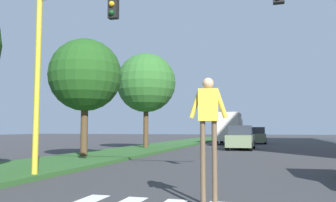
# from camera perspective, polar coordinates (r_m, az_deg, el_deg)

# --- Properties ---
(ground_plane) EXTENTS (140.00, 140.00, 0.00)m
(ground_plane) POSITION_cam_1_polar(r_m,az_deg,el_deg) (30.22, 14.92, -7.27)
(ground_plane) COLOR #38383A
(median_strip) EXTENTS (4.19, 64.00, 0.15)m
(median_strip) POSITION_cam_1_polar(r_m,az_deg,el_deg) (29.48, -1.11, -7.34)
(median_strip) COLOR #2D5B28
(median_strip) RESTS_ON ground_plane
(tree_mid) EXTENTS (3.70, 3.70, 5.96)m
(tree_mid) POSITION_cam_1_polar(r_m,az_deg,el_deg) (18.48, -13.26, 4.07)
(tree_mid) COLOR #4C3823
(tree_mid) RESTS_ON median_strip
(tree_far) EXTENTS (4.39, 4.39, 6.99)m
(tree_far) POSITION_cam_1_polar(r_m,az_deg,el_deg) (26.28, -3.57, 2.94)
(tree_far) COLOR #4C3823
(tree_far) RESTS_ON median_strip
(traffic_light_gantry) EXTENTS (8.45, 0.30, 6.00)m
(traffic_light_gantry) POSITION_cam_1_polar(r_m,az_deg,el_deg) (10.53, -9.18, 11.17)
(traffic_light_gantry) COLOR gold
(traffic_light_gantry) RESTS_ON median_strip
(pedestrian_performer) EXTENTS (0.75, 0.29, 2.49)m
(pedestrian_performer) POSITION_cam_1_polar(r_m,az_deg,el_deg) (6.80, 6.56, -3.14)
(pedestrian_performer) COLOR brown
(pedestrian_performer) RESTS_ON ground_plane
(sedan_midblock) EXTENTS (1.93, 4.30, 1.77)m
(sedan_midblock) POSITION_cam_1_polar(r_m,az_deg,el_deg) (26.64, 11.71, -5.95)
(sedan_midblock) COLOR gray
(sedan_midblock) RESTS_ON ground_plane
(sedan_distant) EXTENTS (1.88, 4.11, 1.71)m
(sedan_distant) POSITION_cam_1_polar(r_m,az_deg,el_deg) (37.95, 14.26, -5.51)
(sedan_distant) COLOR gray
(sedan_distant) RESTS_ON ground_plane
(sedan_far_horizon) EXTENTS (2.05, 4.13, 1.63)m
(sedan_far_horizon) POSITION_cam_1_polar(r_m,az_deg,el_deg) (53.96, 12.07, -5.27)
(sedan_far_horizon) COLOR #B7B7BC
(sedan_far_horizon) RESTS_ON ground_plane
(truck_box_delivery) EXTENTS (2.40, 6.20, 3.10)m
(truck_box_delivery) POSITION_cam_1_polar(r_m,az_deg,el_deg) (36.04, 9.87, -4.30)
(truck_box_delivery) COLOR silver
(truck_box_delivery) RESTS_ON ground_plane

